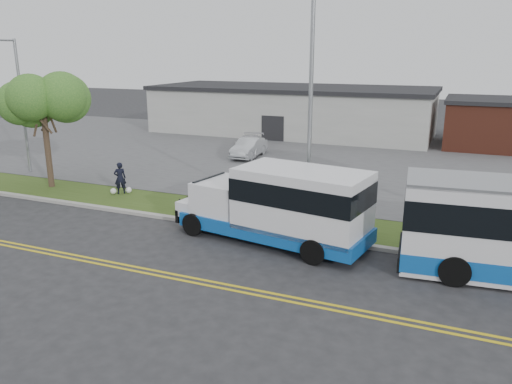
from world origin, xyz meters
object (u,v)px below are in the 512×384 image
at_px(shuttle_bus, 284,203).
at_px(pedestrian, 120,178).
at_px(parked_car_b, 248,145).
at_px(tree_west, 41,95).
at_px(streetlight_near, 310,105).
at_px(streetlight_far, 21,101).
at_px(parked_car_a, 249,148).

distance_m(shuttle_bus, pedestrian, 10.76).
relative_size(pedestrian, parked_car_b, 0.38).
relative_size(tree_west, streetlight_near, 0.73).
bearing_deg(streetlight_far, streetlight_near, -8.05).
bearing_deg(parked_car_a, tree_west, -122.62).
relative_size(streetlight_near, parked_car_b, 2.12).
distance_m(tree_west, shuttle_bus, 15.44).
distance_m(tree_west, pedestrian, 6.15).
relative_size(streetlight_far, parked_car_a, 1.94).
distance_m(streetlight_near, pedestrian, 11.37).
xyz_separation_m(tree_west, streetlight_far, (-4.00, 2.22, -0.65)).
bearing_deg(parked_car_b, streetlight_far, -146.64).
xyz_separation_m(tree_west, pedestrian, (4.50, 0.30, -4.18)).
bearing_deg(streetlight_far, shuttle_bus, -15.12).
xyz_separation_m(pedestrian, parked_car_b, (1.92, 12.45, -0.19)).
relative_size(streetlight_near, shuttle_bus, 1.14).
xyz_separation_m(shuttle_bus, parked_car_b, (-8.35, 15.60, -0.89)).
bearing_deg(pedestrian, tree_west, -40.56).
height_order(pedestrian, parked_car_b, pedestrian).
distance_m(tree_west, streetlight_near, 15.01).
height_order(shuttle_bus, parked_car_a, shuttle_bus).
height_order(parked_car_a, parked_car_b, parked_car_a).
bearing_deg(parked_car_a, pedestrian, -104.03).
bearing_deg(pedestrian, parked_car_b, -143.16).
distance_m(shuttle_bus, parked_car_a, 16.61).
relative_size(streetlight_far, pedestrian, 4.74).
bearing_deg(streetlight_near, parked_car_a, 123.57).
xyz_separation_m(streetlight_far, parked_car_a, (10.89, 9.53, -3.70)).
bearing_deg(parked_car_a, streetlight_far, -141.03).
distance_m(shuttle_bus, parked_car_b, 17.72).
distance_m(pedestrian, parked_car_a, 11.70).
height_order(streetlight_near, pedestrian, streetlight_near).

